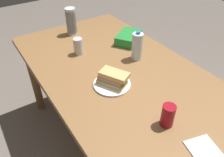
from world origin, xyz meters
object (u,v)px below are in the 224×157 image
(paper_plate, at_px, (112,84))
(chip_bag, at_px, (128,38))
(plastic_cup_stack, at_px, (71,21))
(water_bottle_tall, at_px, (137,46))
(soda_can_red, at_px, (168,115))
(sandwich, at_px, (113,78))
(soda_can_silver, at_px, (78,46))
(dining_table, at_px, (120,82))

(paper_plate, bearing_deg, chip_bag, 133.28)
(plastic_cup_stack, bearing_deg, paper_plate, -7.52)
(chip_bag, xyz_separation_m, water_bottle_tall, (0.23, -0.10, 0.06))
(soda_can_red, relative_size, chip_bag, 0.53)
(chip_bag, height_order, water_bottle_tall, water_bottle_tall)
(sandwich, relative_size, plastic_cup_stack, 0.91)
(sandwich, height_order, plastic_cup_stack, plastic_cup_stack)
(paper_plate, distance_m, chip_bag, 0.56)
(plastic_cup_stack, distance_m, soda_can_silver, 0.34)
(soda_can_red, distance_m, chip_bag, 0.87)
(dining_table, relative_size, paper_plate, 7.71)
(paper_plate, xyz_separation_m, soda_can_silver, (-0.44, -0.00, 0.05))
(water_bottle_tall, distance_m, soda_can_silver, 0.42)
(soda_can_red, bearing_deg, chip_bag, 155.83)
(soda_can_red, bearing_deg, water_bottle_tall, 155.62)
(paper_plate, height_order, water_bottle_tall, water_bottle_tall)
(dining_table, distance_m, plastic_cup_stack, 0.70)
(chip_bag, bearing_deg, plastic_cup_stack, 96.09)
(paper_plate, height_order, soda_can_silver, soda_can_silver)
(soda_can_red, bearing_deg, dining_table, 172.38)
(soda_can_silver, bearing_deg, plastic_cup_stack, 162.29)
(sandwich, bearing_deg, soda_can_red, 7.44)
(soda_can_red, relative_size, water_bottle_tall, 0.59)
(chip_bag, bearing_deg, soda_can_red, -147.87)
(dining_table, bearing_deg, sandwich, -52.64)
(sandwich, xyz_separation_m, soda_can_red, (0.40, 0.05, 0.01))
(dining_table, xyz_separation_m, paper_plate, (0.09, -0.12, 0.09))
(sandwich, height_order, water_bottle_tall, water_bottle_tall)
(paper_plate, bearing_deg, dining_table, 125.83)
(sandwich, bearing_deg, soda_can_silver, -179.28)
(paper_plate, xyz_separation_m, plastic_cup_stack, (-0.76, 0.10, 0.10))
(paper_plate, bearing_deg, soda_can_silver, -179.72)
(sandwich, xyz_separation_m, chip_bag, (-0.39, 0.41, -0.02))
(chip_bag, distance_m, soda_can_silver, 0.42)
(dining_table, relative_size, chip_bag, 7.61)
(dining_table, relative_size, sandwich, 8.74)
(water_bottle_tall, bearing_deg, sandwich, -62.63)
(soda_can_red, relative_size, soda_can_silver, 1.00)
(sandwich, xyz_separation_m, water_bottle_tall, (-0.16, 0.31, 0.04))
(sandwich, bearing_deg, paper_plate, -125.77)
(dining_table, distance_m, paper_plate, 0.18)
(paper_plate, relative_size, water_bottle_tall, 1.09)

